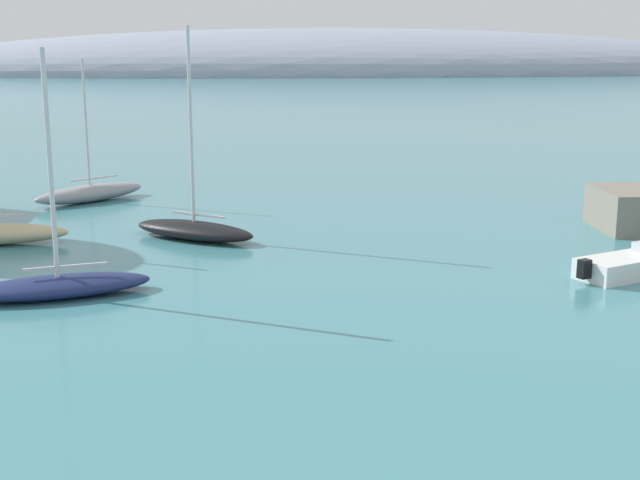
{
  "coord_description": "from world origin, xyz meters",
  "views": [
    {
      "loc": [
        -5.96,
        -9.21,
        9.13
      ],
      "look_at": [
        -2.97,
        22.59,
        1.87
      ],
      "focal_mm": 48.95,
      "sensor_mm": 36.0,
      "label": 1
    }
  ],
  "objects_px": {
    "sailboat_grey_mid_mooring": "(90,192)",
    "motorboat_white_foreground": "(638,263)",
    "sailboat_black_end_of_line": "(194,228)",
    "sailboat_navy_outer_mooring": "(58,284)"
  },
  "relations": [
    {
      "from": "sailboat_grey_mid_mooring",
      "to": "motorboat_white_foreground",
      "type": "relative_size",
      "value": 1.4
    },
    {
      "from": "sailboat_black_end_of_line",
      "to": "motorboat_white_foreground",
      "type": "relative_size",
      "value": 1.68
    },
    {
      "from": "sailboat_black_end_of_line",
      "to": "motorboat_white_foreground",
      "type": "distance_m",
      "value": 19.84
    },
    {
      "from": "sailboat_navy_outer_mooring",
      "to": "sailboat_black_end_of_line",
      "type": "relative_size",
      "value": 0.91
    },
    {
      "from": "sailboat_black_end_of_line",
      "to": "motorboat_white_foreground",
      "type": "bearing_deg",
      "value": -170.55
    },
    {
      "from": "sailboat_grey_mid_mooring",
      "to": "sailboat_navy_outer_mooring",
      "type": "bearing_deg",
      "value": 54.42
    },
    {
      "from": "sailboat_navy_outer_mooring",
      "to": "sailboat_black_end_of_line",
      "type": "xyz_separation_m",
      "value": [
        4.52,
        9.18,
        0.05
      ]
    },
    {
      "from": "sailboat_navy_outer_mooring",
      "to": "motorboat_white_foreground",
      "type": "height_order",
      "value": "sailboat_navy_outer_mooring"
    },
    {
      "from": "sailboat_grey_mid_mooring",
      "to": "sailboat_navy_outer_mooring",
      "type": "relative_size",
      "value": 0.92
    },
    {
      "from": "sailboat_grey_mid_mooring",
      "to": "sailboat_black_end_of_line",
      "type": "bearing_deg",
      "value": 80.11
    }
  ]
}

